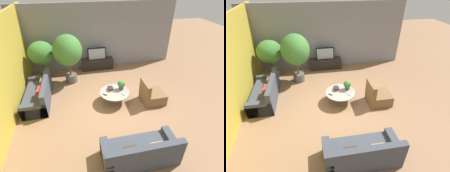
# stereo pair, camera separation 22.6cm
# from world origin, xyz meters

# --- Properties ---
(ground_plane) EXTENTS (24.00, 24.00, 0.00)m
(ground_plane) POSITION_xyz_m (0.00, 0.00, 0.00)
(ground_plane) COLOR #8C6647
(back_wall_stone) EXTENTS (7.40, 0.12, 3.00)m
(back_wall_stone) POSITION_xyz_m (0.00, 3.26, 1.50)
(back_wall_stone) COLOR gray
(back_wall_stone) RESTS_ON ground
(side_wall_left) EXTENTS (0.12, 7.40, 3.00)m
(side_wall_left) POSITION_xyz_m (-3.26, 0.20, 1.50)
(side_wall_left) COLOR gold
(side_wall_left) RESTS_ON ground
(media_console) EXTENTS (1.53, 0.50, 0.49)m
(media_console) POSITION_xyz_m (-0.13, 2.94, 0.26)
(media_console) COLOR black
(media_console) RESTS_ON ground
(television) EXTENTS (0.85, 0.13, 0.57)m
(television) POSITION_xyz_m (-0.13, 2.94, 0.77)
(television) COLOR black
(television) RESTS_ON media_console
(coffee_table) EXTENTS (1.07, 1.07, 0.42)m
(coffee_table) POSITION_xyz_m (0.11, 0.18, 0.30)
(coffee_table) COLOR #756656
(coffee_table) RESTS_ON ground
(couch_by_wall) EXTENTS (0.84, 2.02, 0.84)m
(couch_by_wall) POSITION_xyz_m (-2.58, 0.79, 0.28)
(couch_by_wall) COLOR #3D424C
(couch_by_wall) RESTS_ON ground
(couch_near_entry) EXTENTS (1.90, 0.84, 0.84)m
(couch_near_entry) POSITION_xyz_m (0.19, -2.30, 0.28)
(couch_near_entry) COLOR #3D424C
(couch_near_entry) RESTS_ON ground
(armchair_wicker) EXTENTS (0.80, 0.76, 0.86)m
(armchair_wicker) POSITION_xyz_m (1.42, -0.11, 0.27)
(armchair_wicker) COLOR brown
(armchair_wicker) RESTS_ON ground
(potted_palm_tall) EXTENTS (1.05, 1.05, 1.72)m
(potted_palm_tall) POSITION_xyz_m (-2.51, 2.42, 1.20)
(potted_palm_tall) COLOR #514C47
(potted_palm_tall) RESTS_ON ground
(potted_palm_corner) EXTENTS (1.15, 1.15, 2.07)m
(potted_palm_corner) POSITION_xyz_m (-1.41, 1.94, 1.38)
(potted_palm_corner) COLOR #514C47
(potted_palm_corner) RESTS_ON ground
(potted_plant_tabletop) EXTENTS (0.27, 0.27, 0.36)m
(potted_plant_tabletop) POSITION_xyz_m (0.38, 0.31, 0.62)
(potted_plant_tabletop) COLOR #514C47
(potted_plant_tabletop) RESTS_ON coffee_table
(book_stack) EXTENTS (0.27, 0.27, 0.11)m
(book_stack) POSITION_xyz_m (-0.02, 0.33, 0.47)
(book_stack) COLOR gold
(book_stack) RESTS_ON coffee_table
(remote_black) EXTENTS (0.14, 0.14, 0.02)m
(remote_black) POSITION_xyz_m (-0.27, 0.07, 0.43)
(remote_black) COLOR black
(remote_black) RESTS_ON coffee_table
(remote_silver) EXTENTS (0.10, 0.16, 0.02)m
(remote_silver) POSITION_xyz_m (0.36, -0.04, 0.43)
(remote_silver) COLOR gray
(remote_silver) RESTS_ON coffee_table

